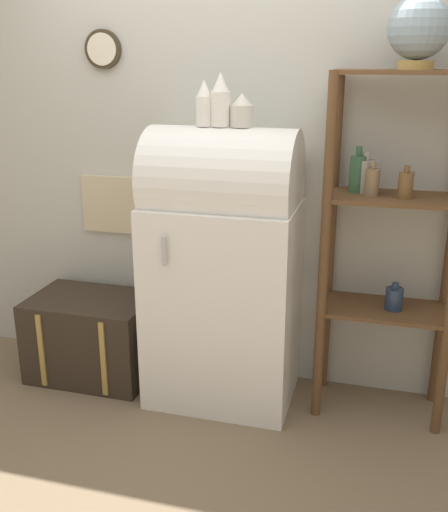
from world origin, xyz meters
The scene contains 9 objects.
ground_plane centered at (0.00, 0.00, 0.00)m, with size 12.00×12.00×0.00m, color #7A664C.
wall_back centered at (0.00, 0.57, 1.35)m, with size 7.00×0.09×2.70m.
refrigerator centered at (0.00, 0.26, 0.77)m, with size 0.78×0.60×1.50m.
suitcase_trunk centered at (-0.81, 0.27, 0.25)m, with size 0.70×0.49×0.49m.
shelf_unit centered at (0.83, 0.35, 1.03)m, with size 0.66×0.37×1.77m.
globe centered at (0.88, 0.31, 1.94)m, with size 0.28×0.28×0.32m.
vase_left centered at (-0.09, 0.26, 1.60)m, with size 0.08×0.08×0.22m.
vase_center centered at (-0.01, 0.26, 1.62)m, with size 0.10×0.10×0.26m.
vase_right centered at (0.09, 0.28, 1.57)m, with size 0.12×0.12×0.16m.
Camera 1 is at (0.81, -2.63, 1.82)m, focal length 42.00 mm.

